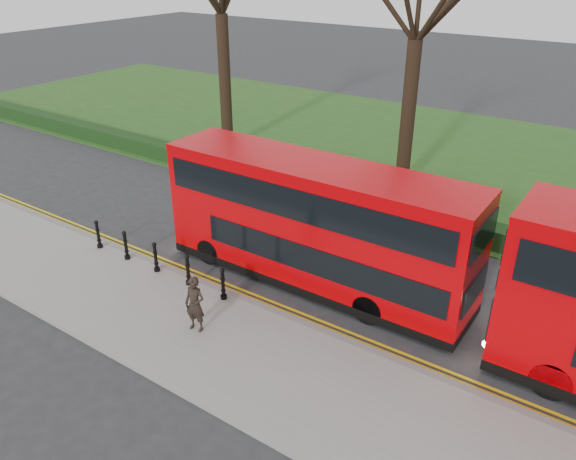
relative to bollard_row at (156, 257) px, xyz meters
The scene contains 10 objects.
ground 2.13m from the bollard_row, 41.80° to the left, with size 120.00×120.00×0.00m, color #28282B.
pavement 2.31m from the bollard_row, 47.54° to the right, with size 60.00×4.00×0.15m, color gray.
kerb 1.65m from the bollard_row, 13.05° to the left, with size 60.00×0.25×0.16m, color slate.
grass_verge 16.43m from the bollard_row, 84.72° to the left, with size 60.00×18.00×0.06m, color #264D19.
hedge 8.29m from the bollard_row, 79.50° to the left, with size 60.00×0.90×0.80m, color black.
yellow_line_outer 1.77m from the bollard_row, 23.29° to the left, with size 60.00×0.10×0.01m, color yellow.
yellow_line_inner 1.85m from the bollard_row, 29.38° to the left, with size 60.00×0.10×0.01m, color yellow.
bollard_row is the anchor object (origin of this frame).
bus_lead 5.30m from the bollard_row, 29.97° to the left, with size 10.01×2.30×3.98m.
pedestrian 3.60m from the bollard_row, 26.10° to the right, with size 0.60×0.39×1.63m, color black.
Camera 1 is at (10.95, -11.92, 9.62)m, focal length 35.00 mm.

